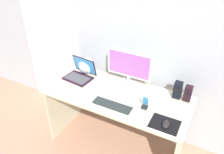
# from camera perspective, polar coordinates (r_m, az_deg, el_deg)

# --- Properties ---
(ground_plane) EXTENTS (8.00, 8.00, 0.00)m
(ground_plane) POSITION_cam_1_polar(r_m,az_deg,el_deg) (2.81, 1.00, -16.31)
(ground_plane) COLOR tan
(wall_back) EXTENTS (6.00, 0.04, 2.50)m
(wall_back) POSITION_cam_1_polar(r_m,az_deg,el_deg) (2.40, 5.87, 11.12)
(wall_back) COLOR #A9B1B9
(wall_back) RESTS_ON ground_plane
(door_left) EXTENTS (0.82, 0.02, 2.02)m
(door_left) POSITION_cam_1_polar(r_m,az_deg,el_deg) (3.04, -15.26, 10.03)
(door_left) COLOR white
(door_left) RESTS_ON ground_plane
(desk) EXTENTS (1.49, 0.65, 0.73)m
(desk) POSITION_cam_1_polar(r_m,az_deg,el_deg) (2.40, 1.13, -7.10)
(desk) COLOR beige
(desk) RESTS_ON ground_plane
(monitor) EXTENTS (0.49, 0.14, 0.38)m
(monitor) POSITION_cam_1_polar(r_m,az_deg,el_deg) (2.36, 4.30, 2.62)
(monitor) COLOR white
(monitor) RESTS_ON desk
(speaker_right) EXTENTS (0.07, 0.08, 0.16)m
(speaker_right) POSITION_cam_1_polar(r_m,az_deg,el_deg) (2.31, 18.55, -3.94)
(speaker_right) COLOR black
(speaker_right) RESTS_ON desk
(speaker_near_monitor) EXTENTS (0.08, 0.08, 0.17)m
(speaker_near_monitor) POSITION_cam_1_polar(r_m,az_deg,el_deg) (2.31, 16.19, -3.14)
(speaker_near_monitor) COLOR black
(speaker_near_monitor) RESTS_ON desk
(laptop) EXTENTS (0.33, 0.29, 0.22)m
(laptop) POSITION_cam_1_polar(r_m,az_deg,el_deg) (2.58, -8.03, 0.80)
(laptop) COLOR black
(laptop) RESTS_ON desk
(fishbowl) EXTENTS (0.19, 0.19, 0.19)m
(fishbowl) POSITION_cam_1_polar(r_m,az_deg,el_deg) (2.64, -6.39, 2.92)
(fishbowl) COLOR silver
(fishbowl) RESTS_ON desk
(keyboard_external) EXTENTS (0.39, 0.11, 0.01)m
(keyboard_external) POSITION_cam_1_polar(r_m,az_deg,el_deg) (2.17, 0.04, -7.09)
(keyboard_external) COLOR #232B29
(keyboard_external) RESTS_ON desk
(mousepad) EXTENTS (0.25, 0.20, 0.00)m
(mousepad) POSITION_cam_1_polar(r_m,az_deg,el_deg) (2.04, 13.10, -11.41)
(mousepad) COLOR black
(mousepad) RESTS_ON desk
(mouse) EXTENTS (0.07, 0.11, 0.04)m
(mouse) POSITION_cam_1_polar(r_m,az_deg,el_deg) (2.01, 13.39, -11.44)
(mouse) COLOR black
(mouse) RESTS_ON mousepad
(phone_in_dock) EXTENTS (0.06, 0.06, 0.14)m
(phone_in_dock) POSITION_cam_1_polar(r_m,az_deg,el_deg) (2.14, 8.33, -6.60)
(phone_in_dock) COLOR black
(phone_in_dock) RESTS_ON desk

